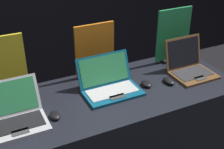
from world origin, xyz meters
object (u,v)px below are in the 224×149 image
(mouse_front, at_px, (55,115))
(promo_stand_back, at_px, (173,37))
(promo_stand_front, at_px, (2,70))
(laptop_back, at_px, (190,66))
(laptop_front, at_px, (15,115))
(mouse_back, at_px, (169,81))
(laptop_middle, at_px, (109,84))
(promo_stand_middle, at_px, (95,52))
(mouse_middle, at_px, (146,84))

(mouse_front, bearing_deg, promo_stand_back, 17.02)
(promo_stand_front, relative_size, promo_stand_back, 0.98)
(laptop_back, bearing_deg, laptop_front, -178.21)
(mouse_back, relative_size, promo_stand_back, 0.25)
(laptop_front, bearing_deg, promo_stand_front, 90.00)
(laptop_front, height_order, promo_stand_front, promo_stand_front)
(laptop_middle, distance_m, laptop_back, 0.67)
(laptop_middle, height_order, promo_stand_middle, promo_stand_middle)
(promo_stand_front, distance_m, promo_stand_back, 1.34)
(laptop_front, distance_m, promo_stand_front, 0.35)
(promo_stand_middle, relative_size, mouse_back, 3.67)
(promo_stand_front, xyz_separation_m, mouse_middle, (0.94, -0.29, -0.20))
(laptop_back, xyz_separation_m, mouse_back, (-0.23, -0.06, -0.04))
(mouse_middle, bearing_deg, promo_stand_middle, 130.93)
(mouse_back, bearing_deg, promo_stand_back, 52.37)
(mouse_middle, bearing_deg, mouse_back, -11.45)
(promo_stand_middle, distance_m, promo_stand_back, 0.67)
(promo_stand_front, bearing_deg, promo_stand_back, -0.99)
(mouse_middle, bearing_deg, laptop_back, 2.98)
(laptop_back, bearing_deg, mouse_back, -166.33)
(laptop_front, distance_m, promo_stand_middle, 0.76)
(promo_stand_front, height_order, mouse_back, promo_stand_front)
(promo_stand_middle, height_order, promo_stand_back, promo_stand_back)
(laptop_middle, distance_m, promo_stand_middle, 0.29)
(laptop_front, relative_size, promo_stand_middle, 0.84)
(laptop_middle, bearing_deg, promo_stand_middle, 90.00)
(mouse_middle, height_order, promo_stand_middle, promo_stand_middle)
(laptop_back, distance_m, mouse_back, 0.24)
(laptop_front, xyz_separation_m, promo_stand_middle, (0.67, 0.33, 0.14))
(mouse_middle, height_order, laptop_back, laptop_back)
(mouse_front, relative_size, laptop_middle, 0.24)
(mouse_front, distance_m, laptop_middle, 0.46)
(mouse_front, xyz_separation_m, laptop_back, (1.11, 0.10, 0.04))
(laptop_middle, relative_size, mouse_back, 3.50)
(mouse_front, relative_size, promo_stand_front, 0.21)
(laptop_back, bearing_deg, promo_stand_back, 90.00)
(mouse_middle, bearing_deg, promo_stand_back, 33.19)
(laptop_middle, height_order, promo_stand_back, promo_stand_back)
(promo_stand_back, bearing_deg, laptop_front, -168.05)
(laptop_middle, relative_size, promo_stand_back, 0.88)
(promo_stand_back, bearing_deg, promo_stand_middle, 175.89)
(promo_stand_middle, distance_m, mouse_back, 0.59)
(mouse_front, distance_m, mouse_back, 0.89)
(laptop_middle, bearing_deg, mouse_middle, -12.49)
(promo_stand_front, xyz_separation_m, promo_stand_back, (1.34, -0.02, 0.00))
(mouse_front, xyz_separation_m, promo_stand_front, (-0.23, 0.36, 0.20))
(promo_stand_middle, bearing_deg, laptop_front, -153.60)
(mouse_middle, relative_size, mouse_back, 0.84)
(promo_stand_front, bearing_deg, mouse_front, -58.07)
(mouse_front, bearing_deg, promo_stand_front, 121.93)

